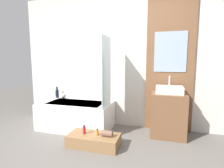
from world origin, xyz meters
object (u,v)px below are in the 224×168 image
at_px(vase_tall_dark, 57,93).
at_px(vase_round_light, 63,96).
at_px(wooden_step_bench, 94,140).
at_px(bottle_soap_primary, 84,130).
at_px(bottle_soap_secondary, 97,132).
at_px(sink, 169,90).
at_px(bathtub, 76,115).

height_order(vase_tall_dark, vase_round_light, vase_tall_dark).
distance_m(wooden_step_bench, vase_round_light, 1.43).
xyz_separation_m(wooden_step_bench, bottle_soap_primary, (-0.16, 0.00, 0.15)).
distance_m(wooden_step_bench, bottle_soap_secondary, 0.15).
xyz_separation_m(wooden_step_bench, bottle_soap_secondary, (0.06, 0.00, 0.13)).
bearing_deg(vase_round_light, bottle_soap_primary, -44.67).
bearing_deg(sink, bottle_soap_secondary, -145.83).
height_order(sink, vase_tall_dark, sink).
relative_size(sink, bottle_soap_secondary, 4.40).
distance_m(bathtub, vase_round_light, 0.60).
relative_size(bathtub, vase_round_light, 11.68).
relative_size(wooden_step_bench, vase_tall_dark, 3.31).
bearing_deg(wooden_step_bench, vase_tall_dark, 143.45).
relative_size(bathtub, bottle_soap_primary, 10.17).
relative_size(bathtub, vase_tall_dark, 5.75).
height_order(wooden_step_bench, vase_round_light, vase_round_light).
distance_m(wooden_step_bench, bottle_soap_primary, 0.22).
xyz_separation_m(sink, bottle_soap_primary, (-1.26, -0.71, -0.58)).
relative_size(bottle_soap_primary, bottle_soap_secondary, 1.34).
bearing_deg(vase_tall_dark, sink, -4.44).
distance_m(sink, bottle_soap_secondary, 1.40).
xyz_separation_m(bathtub, vase_round_light, (-0.43, 0.27, 0.31)).
bearing_deg(bathtub, bottle_soap_primary, -53.55).
bearing_deg(vase_round_light, bottle_soap_secondary, -38.39).
height_order(bottle_soap_primary, bottle_soap_secondary, bottle_soap_primary).
distance_m(wooden_step_bench, vase_tall_dark, 1.58).
xyz_separation_m(bathtub, bottle_soap_primary, (0.44, -0.60, -0.02)).
distance_m(sink, bottle_soap_primary, 1.56).
xyz_separation_m(wooden_step_bench, vase_tall_dark, (-1.20, 0.89, 0.51)).
bearing_deg(vase_round_light, bathtub, -31.66).
bearing_deg(sink, bottle_soap_primary, -150.65).
xyz_separation_m(vase_round_light, bottle_soap_secondary, (1.09, -0.87, -0.34)).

